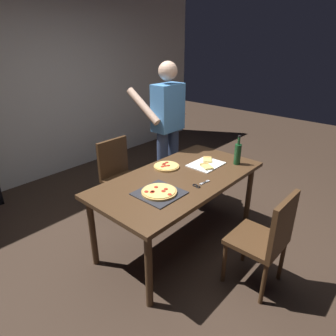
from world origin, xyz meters
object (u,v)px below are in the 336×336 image
(chair_near_camera, at_px, (267,237))
(pepperoni_pizza_on_tray, at_px, (159,192))
(second_pizza_plain, at_px, (166,166))
(chair_far_side, at_px, (119,172))
(wine_bottle, at_px, (238,154))
(kitchen_scissors, at_px, (199,185))
(person_serving_pizza, at_px, (167,126))
(dining_table, at_px, (179,184))

(chair_near_camera, xyz_separation_m, pepperoni_pizza_on_tray, (-0.38, 0.85, 0.25))
(pepperoni_pizza_on_tray, height_order, second_pizza_plain, pepperoni_pizza_on_tray)
(chair_near_camera, relative_size, chair_far_side, 1.00)
(chair_near_camera, bearing_deg, wine_bottle, 46.17)
(chair_near_camera, relative_size, kitchen_scissors, 4.59)
(person_serving_pizza, distance_m, kitchen_scissors, 1.17)
(dining_table, distance_m, chair_far_side, 0.95)
(dining_table, height_order, second_pizza_plain, second_pizza_plain)
(chair_far_side, relative_size, second_pizza_plain, 3.37)
(second_pizza_plain, bearing_deg, person_serving_pizza, 41.59)
(chair_near_camera, xyz_separation_m, wine_bottle, (0.65, 0.68, 0.36))
(wine_bottle, bearing_deg, dining_table, 159.03)
(dining_table, distance_m, wine_bottle, 0.73)
(chair_near_camera, relative_size, person_serving_pizza, 0.51)
(chair_far_side, distance_m, person_serving_pizza, 0.81)
(wine_bottle, distance_m, second_pizza_plain, 0.76)
(person_serving_pizza, height_order, pepperoni_pizza_on_tray, person_serving_pizza)
(dining_table, bearing_deg, chair_near_camera, -90.00)
(chair_near_camera, bearing_deg, kitchen_scissors, 91.09)
(person_serving_pizza, relative_size, pepperoni_pizza_on_tray, 4.75)
(chair_far_side, xyz_separation_m, person_serving_pizza, (0.61, -0.22, 0.49))
(chair_far_side, xyz_separation_m, pepperoni_pizza_on_tray, (-0.38, -1.02, 0.25))
(second_pizza_plain, bearing_deg, chair_near_camera, -94.24)
(person_serving_pizza, xyz_separation_m, kitchen_scissors, (-0.62, -0.96, -0.24))
(dining_table, bearing_deg, wine_bottle, -20.97)
(person_serving_pizza, xyz_separation_m, wine_bottle, (0.05, -0.96, -0.13))
(pepperoni_pizza_on_tray, xyz_separation_m, second_pizza_plain, (0.46, 0.33, -0.00))
(chair_far_side, height_order, second_pizza_plain, chair_far_side)
(kitchen_scissors, bearing_deg, wine_bottle, -0.22)
(person_serving_pizza, height_order, kitchen_scissors, person_serving_pizza)
(pepperoni_pizza_on_tray, distance_m, wine_bottle, 1.05)
(person_serving_pizza, bearing_deg, pepperoni_pizza_on_tray, -141.04)
(chair_far_side, height_order, kitchen_scissors, chair_far_side)
(chair_far_side, bearing_deg, wine_bottle, -61.06)
(dining_table, distance_m, second_pizza_plain, 0.28)
(person_serving_pizza, height_order, second_pizza_plain, person_serving_pizza)
(wine_bottle, xyz_separation_m, second_pizza_plain, (-0.57, 0.50, -0.11))
(person_serving_pizza, height_order, wine_bottle, person_serving_pizza)
(person_serving_pizza, relative_size, kitchen_scissors, 8.92)
(wine_bottle, bearing_deg, person_serving_pizza, 92.75)
(dining_table, height_order, wine_bottle, wine_bottle)
(dining_table, height_order, chair_far_side, chair_far_side)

